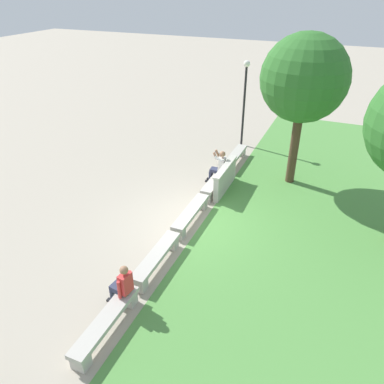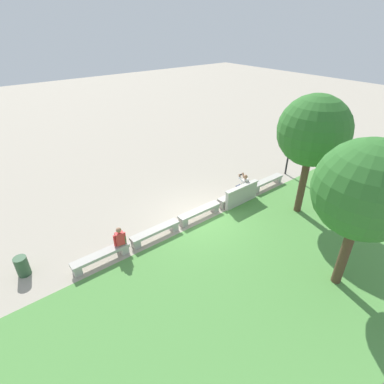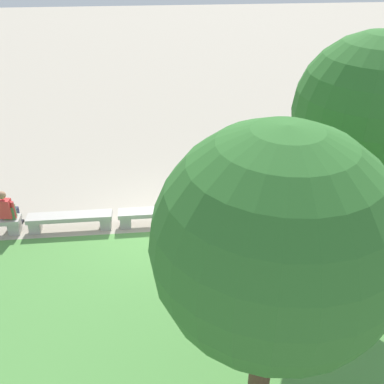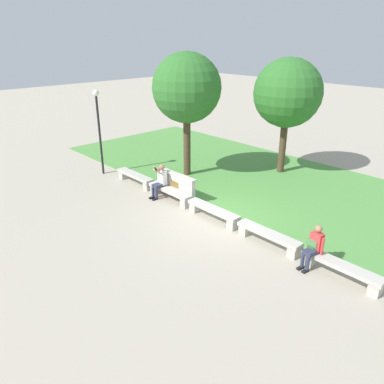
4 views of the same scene
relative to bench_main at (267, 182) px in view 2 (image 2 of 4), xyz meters
The scene contains 15 objects.
ground_plane 4.71m from the bench_main, ahead, with size 80.00×80.00×0.00m, color #A89E8C.
grass_strip 6.43m from the bench_main, 43.00° to the left, with size 23.58×8.00×0.03m, color #518E42.
bench_main is the anchor object (origin of this frame).
bench_near 2.35m from the bench_main, ahead, with size 2.19×0.40×0.45m.
bench_mid 4.70m from the bench_main, ahead, with size 2.19×0.40×0.45m.
bench_far 7.05m from the bench_main, ahead, with size 2.19×0.40×0.45m.
bench_end 9.39m from the bench_main, ahead, with size 2.19×0.40×0.45m.
backrest_wall_with_plaque 2.38m from the bench_main, ahead, with size 2.04×0.24×1.01m.
person_photographer 1.90m from the bench_main, ahead, with size 0.48×0.73×1.32m.
person_distant 8.59m from the bench_main, ahead, with size 0.48×0.71×1.26m.
backpack 8.53m from the bench_main, ahead, with size 0.28×0.24×0.43m.
tree_behind_wall 7.57m from the bench_main, 59.69° to the left, with size 3.00×3.00×5.15m.
tree_left_background 4.37m from the bench_main, 73.97° to the left, with size 2.96×2.96×5.40m.
trash_bin 11.85m from the bench_main, ahead, with size 0.44×0.44×0.75m, color #2D5133.
lamp_post 3.06m from the bench_main, behind, with size 0.28×0.28×3.82m.
Camera 2 is at (7.22, 8.61, 7.88)m, focal length 28.00 mm.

